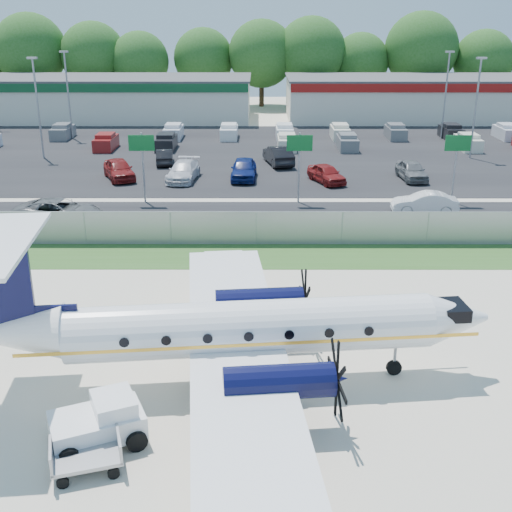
{
  "coord_description": "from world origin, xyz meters",
  "views": [
    {
      "loc": [
        0.05,
        -21.5,
        12.74
      ],
      "look_at": [
        0.0,
        6.0,
        2.3
      ],
      "focal_mm": 45.0,
      "sensor_mm": 36.0,
      "label": 1
    }
  ],
  "objects_px": {
    "aircraft": "(239,328)",
    "baggage_cart_far": "(225,378)",
    "baggage_cart_near": "(86,457)",
    "pushback_tug": "(101,422)"
  },
  "relations": [
    {
      "from": "aircraft",
      "to": "baggage_cart_far",
      "type": "distance_m",
      "value": 1.89
    },
    {
      "from": "aircraft",
      "to": "baggage_cart_near",
      "type": "height_order",
      "value": "aircraft"
    },
    {
      "from": "aircraft",
      "to": "pushback_tug",
      "type": "xyz_separation_m",
      "value": [
        -4.26,
        -3.47,
        -1.5
      ]
    },
    {
      "from": "aircraft",
      "to": "baggage_cart_far",
      "type": "relative_size",
      "value": 9.42
    },
    {
      "from": "aircraft",
      "to": "baggage_cart_far",
      "type": "bearing_deg",
      "value": -137.42
    },
    {
      "from": "baggage_cart_near",
      "to": "baggage_cart_far",
      "type": "bearing_deg",
      "value": 48.7
    },
    {
      "from": "pushback_tug",
      "to": "baggage_cart_far",
      "type": "height_order",
      "value": "pushback_tug"
    },
    {
      "from": "aircraft",
      "to": "pushback_tug",
      "type": "bearing_deg",
      "value": -140.85
    },
    {
      "from": "pushback_tug",
      "to": "aircraft",
      "type": "bearing_deg",
      "value": 39.15
    },
    {
      "from": "aircraft",
      "to": "pushback_tug",
      "type": "height_order",
      "value": "aircraft"
    }
  ]
}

